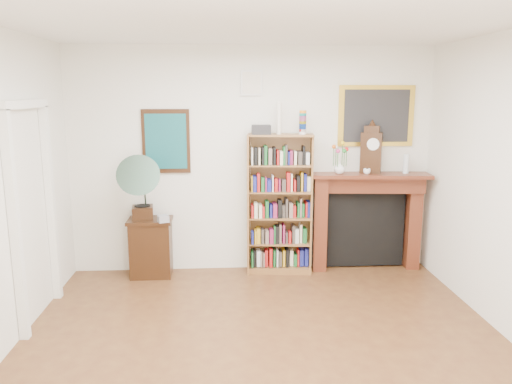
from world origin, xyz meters
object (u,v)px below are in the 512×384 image
side_cabinet (151,247)px  gramophone (139,183)px  bottle_left (406,164)px  bottle_right (406,165)px  teacup (367,171)px  flower_vase (340,168)px  cd_stack (163,219)px  mantel_clock (371,150)px  fireplace (367,212)px  bookshelf (280,196)px

side_cabinet → gramophone: gramophone is taller
side_cabinet → gramophone: size_ratio=0.89×
bottle_left → bottle_right: bottle_left is taller
side_cabinet → teacup: teacup is taller
flower_vase → teacup: 0.34m
cd_stack → flower_vase: 2.24m
side_cabinet → bottle_left: bottle_left is taller
side_cabinet → mantel_clock: (2.73, 0.09, 1.17)m
cd_stack → bottle_right: size_ratio=0.60×
side_cabinet → cd_stack: bearing=-40.7°
flower_vase → bottle_right: 0.83m
fireplace → bottle_left: bearing=-3.9°
fireplace → side_cabinet: bearing=-172.8°
flower_vase → bottle_left: 0.83m
bottle_right → mantel_clock: bearing=173.0°
flower_vase → teacup: bearing=-9.3°
bookshelf → bottle_left: size_ratio=8.36×
fireplace → bottle_right: bottle_right is taller
gramophone → cd_stack: (0.27, -0.06, -0.42)m
bookshelf → gramophone: size_ratio=2.47×
bookshelf → cd_stack: bearing=-166.2°
bottle_left → mantel_clock: bearing=173.2°
bottle_right → cd_stack: bearing=-176.4°
gramophone → mantel_clock: (2.82, 0.18, 0.35)m
mantel_clock → bottle_left: (0.43, -0.05, -0.16)m
gramophone → bottle_right: 3.26m
gramophone → bottle_right: gramophone is taller
side_cabinet → flower_vase: bearing=1.2°
bookshelf → bottle_right: bearing=5.1°
side_cabinet → teacup: 2.82m
side_cabinet → teacup: size_ratio=8.19×
bookshelf → teacup: size_ratio=22.69×
cd_stack → mantel_clock: 2.68m
cd_stack → mantel_clock: (2.55, 0.24, 0.77)m
mantel_clock → teacup: 0.27m
bottle_left → fireplace: bearing=171.2°
bookshelf → teacup: (1.07, -0.05, 0.31)m
gramophone → bottle_right: (3.25, 0.13, 0.17)m
fireplace → flower_vase: 0.69m
fireplace → mantel_clock: size_ratio=2.57×
mantel_clock → bottle_right: bearing=15.1°
bookshelf → fireplace: bearing=8.5°
gramophone → mantel_clock: mantel_clock is taller
flower_vase → bottle_right: size_ratio=0.72×
fireplace → bottle_left: bottle_left is taller
bookshelf → side_cabinet: size_ratio=2.77×
cd_stack → mantel_clock: mantel_clock is taller
side_cabinet → gramophone: (-0.09, -0.10, 0.82)m
side_cabinet → bottle_left: (3.16, 0.04, 1.01)m
bottle_right → gramophone: bearing=-177.7°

